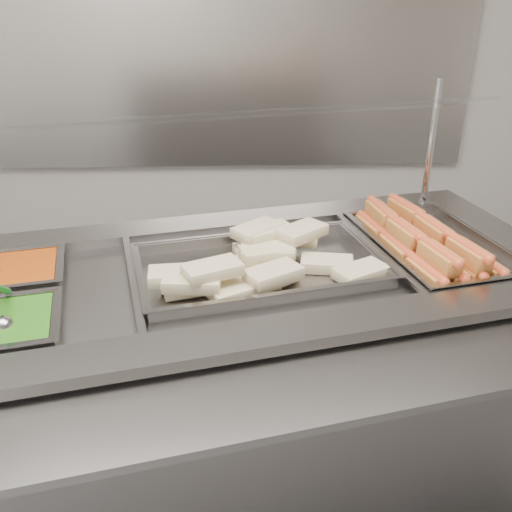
{
  "coord_description": "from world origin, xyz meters",
  "views": [
    {
      "loc": [
        0.01,
        -1.19,
        1.68
      ],
      "look_at": [
        0.07,
        0.33,
        0.95
      ],
      "focal_mm": 40.0,
      "sensor_mm": 36.0,
      "label": 1
    }
  ],
  "objects_px": {
    "pan_hotdogs": "(431,253)",
    "serving_spoon": "(2,320)",
    "sneeze_guard": "(220,121)",
    "steam_counter": "(241,390)",
    "pan_wraps": "(259,271)"
  },
  "relations": [
    {
      "from": "pan_hotdogs",
      "to": "steam_counter",
      "type": "bearing_deg",
      "value": -166.94
    },
    {
      "from": "sneeze_guard",
      "to": "pan_wraps",
      "type": "xyz_separation_m",
      "value": [
        0.11,
        -0.21,
        -0.4
      ]
    },
    {
      "from": "steam_counter",
      "to": "pan_wraps",
      "type": "relative_size",
      "value": 2.68
    },
    {
      "from": "serving_spoon",
      "to": "pan_hotdogs",
      "type": "bearing_deg",
      "value": 19.95
    },
    {
      "from": "pan_wraps",
      "to": "steam_counter",
      "type": "bearing_deg",
      "value": -166.94
    },
    {
      "from": "pan_hotdogs",
      "to": "serving_spoon",
      "type": "bearing_deg",
      "value": -160.05
    },
    {
      "from": "pan_wraps",
      "to": "pan_hotdogs",
      "type": "bearing_deg",
      "value": 13.06
    },
    {
      "from": "pan_wraps",
      "to": "serving_spoon",
      "type": "distance_m",
      "value": 0.72
    },
    {
      "from": "sneeze_guard",
      "to": "pan_hotdogs",
      "type": "relative_size",
      "value": 2.73
    },
    {
      "from": "steam_counter",
      "to": "pan_hotdogs",
      "type": "distance_m",
      "value": 0.77
    },
    {
      "from": "steam_counter",
      "to": "pan_wraps",
      "type": "distance_m",
      "value": 0.44
    },
    {
      "from": "pan_hotdogs",
      "to": "pan_wraps",
      "type": "bearing_deg",
      "value": -166.94
    },
    {
      "from": "pan_hotdogs",
      "to": "serving_spoon",
      "type": "distance_m",
      "value": 1.29
    },
    {
      "from": "steam_counter",
      "to": "serving_spoon",
      "type": "height_order",
      "value": "serving_spoon"
    },
    {
      "from": "sneeze_guard",
      "to": "pan_wraps",
      "type": "distance_m",
      "value": 0.47
    }
  ]
}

